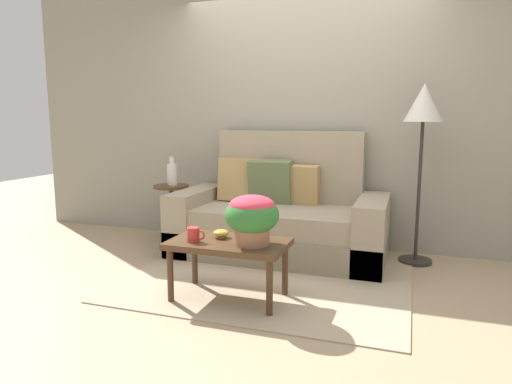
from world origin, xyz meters
name	(u,v)px	position (x,y,z in m)	size (l,w,h in m)	color
ground_plane	(266,282)	(0.00, 0.00, 0.00)	(14.00, 14.00, 0.00)	tan
wall_back	(305,111)	(0.00, 1.29, 1.37)	(6.40, 0.12, 2.75)	gray
area_rug	(270,277)	(0.00, 0.12, 0.01)	(2.22, 1.89, 0.01)	tan
couch	(280,219)	(-0.12, 0.80, 0.34)	(1.98, 0.94, 1.17)	gray
coffee_table	(228,248)	(-0.15, -0.41, 0.38)	(0.84, 0.49, 0.43)	#442D1B
side_table	(172,203)	(-1.31, 0.84, 0.42)	(0.37, 0.37, 0.61)	#4C331E
floor_lamp	(423,116)	(1.13, 0.93, 1.31)	(0.33, 0.33, 1.59)	#2D2823
potted_plant	(252,215)	(0.04, -0.44, 0.64)	(0.37, 0.37, 0.34)	#A36B4C
coffee_mug	(194,234)	(-0.37, -0.51, 0.48)	(0.13, 0.09, 0.10)	red
snack_bowl	(221,233)	(-0.23, -0.35, 0.47)	(0.12, 0.12, 0.06)	gold
table_vase	(172,174)	(-1.30, 0.85, 0.73)	(0.10, 0.10, 0.29)	silver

